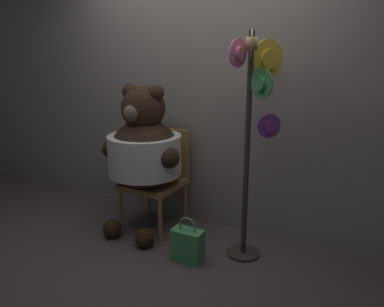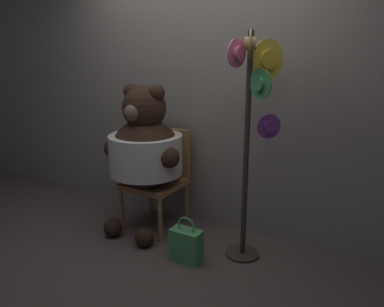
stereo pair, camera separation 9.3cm
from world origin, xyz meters
TOP-DOWN VIEW (x-y plane):
  - ground_plane at (0.00, 0.00)m, footprint 14.00×14.00m
  - wall_back at (0.00, 0.78)m, footprint 8.00×0.10m
  - chair at (-0.32, 0.47)m, footprint 0.50×0.51m
  - teddy_bear at (-0.35, 0.30)m, footprint 0.81×0.71m
  - hat_display_rack at (0.66, 0.31)m, footprint 0.35×0.52m
  - handbag_on_ground at (0.26, -0.00)m, footprint 0.25×0.13m

SIDE VIEW (x-z plane):
  - ground_plane at x=0.00m, z-range 0.00..0.00m
  - handbag_on_ground at x=0.26m, z-range -0.05..0.33m
  - chair at x=-0.32m, z-range 0.04..0.97m
  - teddy_bear at x=-0.35m, z-range 0.10..1.47m
  - hat_display_rack at x=0.66m, z-range 0.23..2.03m
  - wall_back at x=0.00m, z-range 0.00..2.49m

